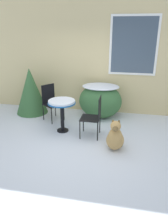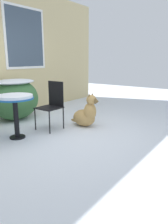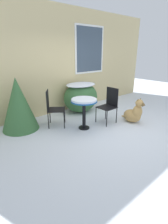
{
  "view_description": "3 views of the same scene",
  "coord_description": "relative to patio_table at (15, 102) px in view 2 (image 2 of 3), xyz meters",
  "views": [
    {
      "loc": [
        0.96,
        -4.14,
        2.44
      ],
      "look_at": [
        0.0,
        0.6,
        0.55
      ],
      "focal_mm": 35.0,
      "sensor_mm": 36.0,
      "label": 1
    },
    {
      "loc": [
        -2.92,
        -2.68,
        1.43
      ],
      "look_at": [
        0.79,
        0.04,
        0.31
      ],
      "focal_mm": 35.0,
      "sensor_mm": 36.0,
      "label": 2
    },
    {
      "loc": [
        -3.31,
        -2.61,
        1.96
      ],
      "look_at": [
        -0.55,
        0.6,
        0.46
      ],
      "focal_mm": 28.0,
      "sensor_mm": 36.0,
      "label": 3
    }
  ],
  "objects": [
    {
      "name": "ground_plane",
      "position": [
        0.55,
        -0.6,
        -0.68
      ],
      "size": [
        16.0,
        16.0,
        0.0
      ],
      "primitive_type": "plane",
      "color": "silver"
    },
    {
      "name": "shrub_left",
      "position": [
        0.8,
        1.08,
        -0.15
      ],
      "size": [
        1.2,
        0.92,
        0.97
      ],
      "color": "#386638",
      "rests_on": "ground_plane"
    },
    {
      "name": "patio_table",
      "position": [
        0.0,
        0.0,
        0.0
      ],
      "size": [
        0.67,
        0.67,
        0.81
      ],
      "color": "black",
      "rests_on": "ground_plane"
    },
    {
      "name": "patio_chair_far_side",
      "position": [
        0.81,
        -0.12,
        -0.14
      ],
      "size": [
        0.45,
        0.45,
        0.98
      ],
      "rotation": [
        0.0,
        0.0,
        4.72
      ],
      "color": "black",
      "rests_on": "ground_plane"
    },
    {
      "name": "dog",
      "position": [
        1.34,
        -0.62,
        -0.41
      ],
      "size": [
        0.39,
        0.73,
        0.73
      ],
      "rotation": [
        0.0,
        0.0,
        0.02
      ],
      "color": "tan",
      "rests_on": "ground_plane"
    }
  ]
}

